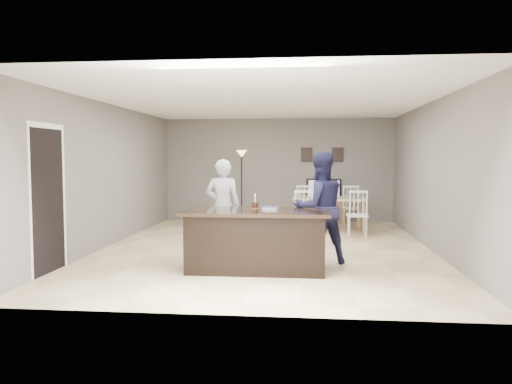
# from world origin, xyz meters

# --- Properties ---
(floor) EXTENTS (8.00, 8.00, 0.00)m
(floor) POSITION_xyz_m (0.00, 0.00, 0.00)
(floor) COLOR #CFB685
(floor) RESTS_ON ground
(room_shell) EXTENTS (8.00, 8.00, 8.00)m
(room_shell) POSITION_xyz_m (0.00, 0.00, 1.68)
(room_shell) COLOR slate
(room_shell) RESTS_ON floor
(kitchen_island) EXTENTS (2.15, 1.10, 0.90)m
(kitchen_island) POSITION_xyz_m (0.00, -1.80, 0.45)
(kitchen_island) COLOR black
(kitchen_island) RESTS_ON floor
(tv_console) EXTENTS (1.20, 0.40, 0.60)m
(tv_console) POSITION_xyz_m (1.20, 3.77, 0.30)
(tv_console) COLOR brown
(tv_console) RESTS_ON floor
(television) EXTENTS (0.91, 0.12, 0.53)m
(television) POSITION_xyz_m (1.20, 3.84, 0.86)
(television) COLOR black
(television) RESTS_ON tv_console
(tv_screen_glow) EXTENTS (0.78, 0.00, 0.78)m
(tv_screen_glow) POSITION_xyz_m (1.20, 3.76, 0.87)
(tv_screen_glow) COLOR #CC5616
(tv_screen_glow) RESTS_ON tv_console
(picture_frames) EXTENTS (1.10, 0.02, 0.38)m
(picture_frames) POSITION_xyz_m (1.15, 3.98, 1.75)
(picture_frames) COLOR black
(picture_frames) RESTS_ON room_shell
(doorway) EXTENTS (0.00, 2.10, 2.65)m
(doorway) POSITION_xyz_m (-2.99, -2.30, 1.26)
(doorway) COLOR black
(doorway) RESTS_ON floor
(woman) EXTENTS (0.61, 0.41, 1.65)m
(woman) POSITION_xyz_m (-0.72, -0.57, 0.83)
(woman) COLOR #B5B5B9
(woman) RESTS_ON floor
(man) EXTENTS (1.04, 0.92, 1.77)m
(man) POSITION_xyz_m (0.95, -1.25, 0.89)
(man) COLOR #1B1C3D
(man) RESTS_ON floor
(birthday_cake) EXTENTS (0.14, 0.14, 0.22)m
(birthday_cake) POSITION_xyz_m (-0.05, -1.57, 0.95)
(birthday_cake) COLOR gold
(birthday_cake) RESTS_ON kitchen_island
(plate_stack) EXTENTS (0.26, 0.26, 0.04)m
(plate_stack) POSITION_xyz_m (0.18, -1.66, 0.92)
(plate_stack) COLOR white
(plate_stack) RESTS_ON kitchen_island
(dining_table) EXTENTS (1.64, 1.85, 1.00)m
(dining_table) POSITION_xyz_m (1.25, 2.17, 0.64)
(dining_table) COLOR tan
(dining_table) RESTS_ON floor
(floor_lamp) EXTENTS (0.28, 0.28, 1.87)m
(floor_lamp) POSITION_xyz_m (-0.92, 3.57, 1.45)
(floor_lamp) COLOR black
(floor_lamp) RESTS_ON floor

